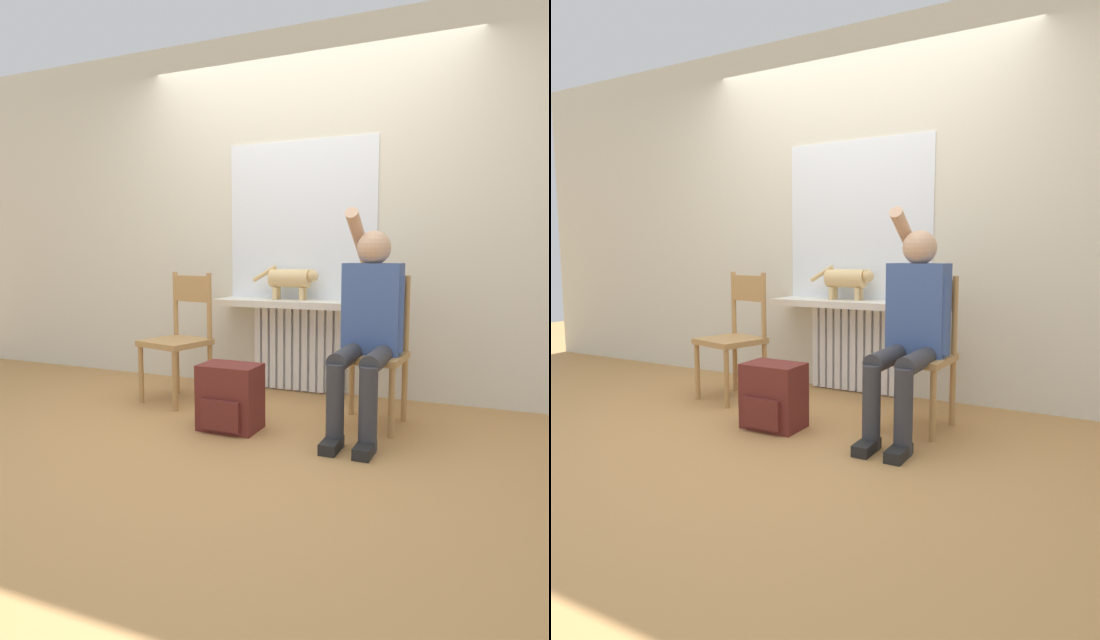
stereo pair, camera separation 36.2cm
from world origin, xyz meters
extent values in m
plane|color=#B27F47|center=(0.00, 0.00, 0.00)|extent=(12.00, 12.00, 0.00)
cube|color=beige|center=(0.00, 1.23, 1.35)|extent=(7.00, 0.06, 2.70)
cube|color=white|center=(0.00, 1.16, 0.33)|extent=(0.71, 0.05, 0.66)
cube|color=white|center=(-0.32, 1.12, 0.33)|extent=(0.05, 0.03, 0.63)
cube|color=white|center=(-0.26, 1.12, 0.33)|extent=(0.05, 0.03, 0.63)
cube|color=white|center=(-0.19, 1.12, 0.33)|extent=(0.05, 0.03, 0.63)
cube|color=white|center=(-0.13, 1.12, 0.33)|extent=(0.05, 0.03, 0.63)
cube|color=white|center=(-0.06, 1.12, 0.33)|extent=(0.05, 0.03, 0.63)
cube|color=white|center=(0.00, 1.12, 0.33)|extent=(0.05, 0.03, 0.63)
cube|color=white|center=(0.06, 1.12, 0.33)|extent=(0.05, 0.03, 0.63)
cube|color=white|center=(0.13, 1.12, 0.33)|extent=(0.05, 0.03, 0.63)
cube|color=white|center=(0.19, 1.12, 0.33)|extent=(0.05, 0.03, 0.63)
cube|color=white|center=(0.26, 1.12, 0.33)|extent=(0.05, 0.03, 0.63)
cube|color=white|center=(0.32, 1.12, 0.33)|extent=(0.05, 0.03, 0.63)
cube|color=silver|center=(0.00, 1.05, 0.68)|extent=(1.21, 0.30, 0.05)
cube|color=white|center=(0.00, 1.20, 1.29)|extent=(1.16, 0.01, 1.17)
cube|color=#B2844C|center=(-0.70, 0.53, 0.43)|extent=(0.47, 0.47, 0.04)
cylinder|color=#B2844C|center=(-0.91, 0.40, 0.20)|extent=(0.04, 0.04, 0.41)
cylinder|color=#B2844C|center=(-0.57, 0.32, 0.20)|extent=(0.04, 0.04, 0.41)
cylinder|color=#B2844C|center=(-0.82, 0.74, 0.20)|extent=(0.04, 0.04, 0.41)
cylinder|color=#B2844C|center=(-0.49, 0.66, 0.20)|extent=(0.04, 0.04, 0.41)
cylinder|color=#B2844C|center=(-0.82, 0.74, 0.68)|extent=(0.04, 0.04, 0.47)
cylinder|color=#B2844C|center=(-0.49, 0.66, 0.68)|extent=(0.04, 0.04, 0.47)
cube|color=#B2844C|center=(-0.66, 0.70, 0.80)|extent=(0.35, 0.11, 0.19)
cube|color=#B2844C|center=(0.70, 0.53, 0.43)|extent=(0.41, 0.41, 0.04)
cylinder|color=#B2844C|center=(0.52, 0.37, 0.20)|extent=(0.04, 0.04, 0.41)
cylinder|color=#B2844C|center=(0.86, 0.35, 0.20)|extent=(0.04, 0.04, 0.41)
cylinder|color=#B2844C|center=(0.54, 0.71, 0.20)|extent=(0.04, 0.04, 0.41)
cylinder|color=#B2844C|center=(0.88, 0.69, 0.20)|extent=(0.04, 0.04, 0.41)
cylinder|color=#B2844C|center=(0.54, 0.71, 0.68)|extent=(0.04, 0.04, 0.47)
cylinder|color=#B2844C|center=(0.88, 0.69, 0.68)|extent=(0.04, 0.04, 0.47)
cube|color=#B2844C|center=(0.71, 0.70, 0.80)|extent=(0.35, 0.04, 0.19)
cylinder|color=#333338|center=(0.61, 0.31, 0.46)|extent=(0.11, 0.48, 0.11)
cylinder|color=#333338|center=(0.79, 0.31, 0.46)|extent=(0.11, 0.48, 0.11)
cylinder|color=#333338|center=(0.61, 0.08, 0.23)|extent=(0.10, 0.10, 0.46)
cylinder|color=#333338|center=(0.79, 0.08, 0.23)|extent=(0.10, 0.10, 0.46)
cube|color=black|center=(0.61, 0.02, 0.03)|extent=(0.09, 0.20, 0.06)
cube|color=black|center=(0.79, 0.02, 0.03)|extent=(0.09, 0.20, 0.06)
cube|color=#3D5693|center=(0.70, 0.55, 0.72)|extent=(0.34, 0.20, 0.55)
sphere|color=tan|center=(0.70, 0.55, 1.08)|extent=(0.20, 0.20, 0.20)
cylinder|color=tan|center=(0.58, 0.69, 1.13)|extent=(0.08, 0.50, 0.38)
cylinder|color=#3D5693|center=(0.85, 0.51, 0.69)|extent=(0.08, 0.08, 0.44)
cylinder|color=#DBB77A|center=(-0.04, 1.08, 0.87)|extent=(0.30, 0.13, 0.13)
sphere|color=#DBB77A|center=(0.13, 1.08, 0.89)|extent=(0.09, 0.09, 0.09)
cone|color=#DBB77A|center=(0.13, 1.06, 0.93)|extent=(0.03, 0.03, 0.03)
cone|color=#DBB77A|center=(0.13, 1.10, 0.93)|extent=(0.03, 0.03, 0.03)
cylinder|color=#DBB77A|center=(0.06, 1.05, 0.75)|extent=(0.04, 0.04, 0.09)
cylinder|color=#DBB77A|center=(0.06, 1.11, 0.75)|extent=(0.04, 0.04, 0.09)
cylinder|color=#DBB77A|center=(-0.15, 1.05, 0.75)|extent=(0.04, 0.04, 0.09)
cylinder|color=#DBB77A|center=(-0.15, 1.11, 0.75)|extent=(0.04, 0.04, 0.09)
cylinder|color=#DBB77A|center=(-0.25, 1.08, 0.90)|extent=(0.20, 0.03, 0.13)
cube|color=maroon|center=(-0.06, 0.13, 0.20)|extent=(0.35, 0.24, 0.39)
cube|color=maroon|center=(-0.06, 0.00, 0.12)|extent=(0.25, 0.03, 0.18)
camera|label=1|loc=(1.39, -2.64, 1.03)|focal=30.00mm
camera|label=2|loc=(1.72, -2.48, 1.03)|focal=30.00mm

